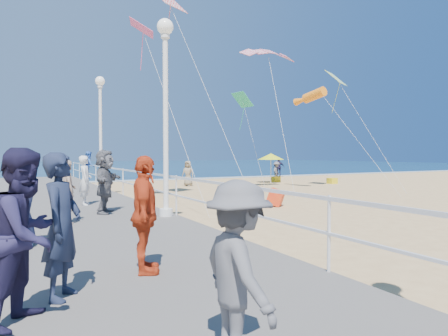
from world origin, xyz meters
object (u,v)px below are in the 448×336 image
spectator_0 (62,226)px  spectator_4 (21,205)px  spectator_6 (68,192)px  beach_chair_left (276,179)px  spectator_3 (145,215)px  spectator_5 (105,181)px  spectator_2 (239,273)px  beach_walker_c (188,173)px  beach_chair_right (332,181)px  beach_walker_b (279,167)px  toddler_held (89,165)px  lamp_post_far (100,121)px  lamp_post_mid (166,96)px  spectator_7 (26,235)px  box_kite (276,199)px  beach_walker_a (276,171)px  beach_umbrella (271,157)px  woman_holding_toddler (85,180)px

spectator_0 → spectator_4: spectator_0 is taller
spectator_6 → beach_chair_left: (16.33, 14.35, -0.98)m
spectator_3 → spectator_5: bearing=10.9°
spectator_2 → beach_walker_c: 22.94m
spectator_3 → beach_chair_right: 24.09m
spectator_5 → beach_walker_b: spectator_5 is taller
spectator_4 → toddler_held: bearing=-17.6°
lamp_post_far → spectator_6: (-2.50, -8.98, -2.48)m
lamp_post_far → spectator_6: 9.65m
beach_walker_b → beach_chair_right: beach_walker_b is taller
spectator_4 → beach_walker_c: size_ratio=0.93×
spectator_5 → spectator_3: bearing=-159.7°
lamp_post_mid → spectator_7: (-3.57, -5.86, -2.39)m
box_kite → spectator_7: bearing=-179.4°
lamp_post_far → spectator_0: lamp_post_far is taller
beach_walker_b → spectator_7: bearing=78.0°
beach_chair_left → beach_walker_a: bearing=46.2°
toddler_held → beach_umbrella: (14.23, 9.96, 0.19)m
spectator_6 → spectator_0: bearing=166.8°
spectator_2 → beach_walker_b: spectator_2 is taller
spectator_3 → spectator_4: size_ratio=1.09×
spectator_7 → beach_walker_a: 27.13m
beach_walker_b → spectator_6: bearing=72.0°
beach_walker_c → box_kite: 11.07m
spectator_5 → beach_chair_right: 20.03m
spectator_7 → beach_walker_b: size_ratio=1.00×
spectator_2 → spectator_5: bearing=-1.9°
lamp_post_mid → beach_chair_left: bearing=46.1°
beach_walker_c → beach_chair_left: beach_walker_c is taller
beach_chair_left → spectator_7: bearing=-130.7°
woman_holding_toddler → box_kite: bearing=-83.3°
lamp_post_far → box_kite: size_ratio=8.87×
spectator_7 → spectator_6: bearing=23.1°
spectator_3 → beach_walker_c: (8.45, 18.57, -0.41)m
spectator_4 → beach_chair_right: bearing=-53.8°
spectator_5 → beach_walker_a: bearing=-22.6°
box_kite → spectator_0: bearing=180.0°
beach_walker_b → beach_walker_c: size_ratio=1.06×
beach_walker_b → beach_chair_left: size_ratio=3.17×
spectator_7 → beach_walker_b: (21.47, 25.46, -0.40)m
lamp_post_far → beach_chair_left: 15.23m
box_kite → beach_chair_left: 14.29m
lamp_post_mid → spectator_5: (-1.36, 1.29, -2.35)m
woman_holding_toddler → spectator_0: 8.90m
spectator_0 → spectator_4: 3.15m
spectator_3 → beach_umbrella: (14.85, 18.37, 0.68)m
spectator_0 → spectator_6: size_ratio=1.10×
beach_walker_a → toddler_held: bearing=174.7°
spectator_0 → beach_walker_c: size_ratio=1.03×
spectator_6 → spectator_5: bearing=-47.8°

